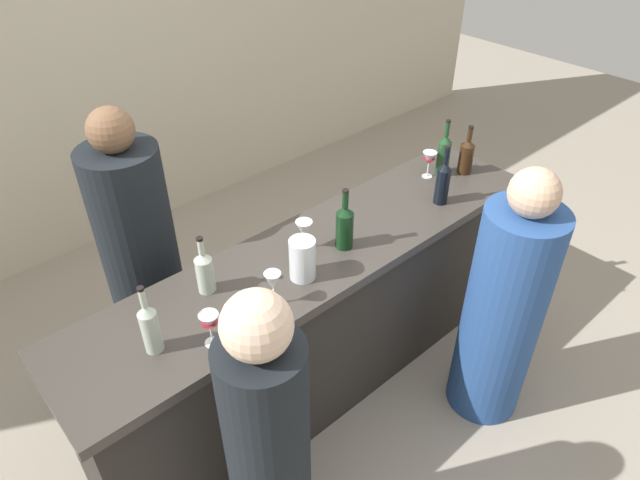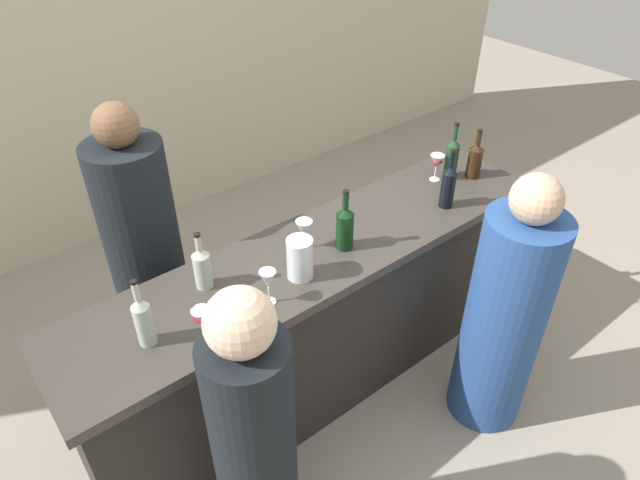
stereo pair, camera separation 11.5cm
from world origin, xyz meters
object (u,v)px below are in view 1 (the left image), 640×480
object	(u,v)px
wine_bottle_rightmost_olive_green	(444,154)
wine_glass_near_center	(273,282)
wine_bottle_second_left_clear_pale	(205,271)
wine_bottle_far_right_amber_brown	(466,155)
wine_bottle_leftmost_clear_pale	(150,327)
wine_glass_far_left	(429,159)
wine_glass_near_right	(304,230)
person_left_guest	(503,311)
person_right_guest	(144,271)
wine_glass_near_left	(210,323)
water_pitcher	(302,259)
wine_bottle_center_dark_green	(345,226)
wine_bottle_second_right_near_black	(443,182)
person_center_guest	(269,457)

from	to	relation	value
wine_bottle_rightmost_olive_green	wine_glass_near_center	bearing A→B (deg)	-170.70
wine_bottle_second_left_clear_pale	wine_bottle_far_right_amber_brown	world-z (taller)	wine_bottle_far_right_amber_brown
wine_bottle_leftmost_clear_pale	wine_bottle_rightmost_olive_green	size ratio (longest dim) A/B	0.95
wine_bottle_second_left_clear_pale	wine_glass_far_left	distance (m)	1.45
wine_glass_near_center	wine_glass_near_right	distance (m)	0.40
person_left_guest	person_right_guest	size ratio (longest dim) A/B	0.89
wine_bottle_second_left_clear_pale	person_right_guest	xyz separation A→B (m)	(-0.05, 0.55, -0.32)
wine_bottle_far_right_amber_brown	wine_bottle_leftmost_clear_pale	bearing A→B (deg)	-178.81
wine_glass_near_left	wine_glass_near_right	xyz separation A→B (m)	(0.65, 0.22, -0.00)
wine_bottle_leftmost_clear_pale	wine_glass_near_left	bearing A→B (deg)	-33.93
water_pitcher	person_left_guest	distance (m)	1.05
wine_bottle_far_right_amber_brown	wine_glass_near_center	xyz separation A→B (m)	(-1.49, -0.15, 0.01)
wine_glass_near_right	water_pitcher	size ratio (longest dim) A/B	0.78
wine_glass_far_left	person_right_guest	bearing A→B (deg)	159.45
wine_bottle_leftmost_clear_pale	wine_bottle_center_dark_green	distance (m)	0.98
wine_bottle_far_right_amber_brown	person_left_guest	size ratio (longest dim) A/B	0.20
wine_bottle_center_dark_green	wine_glass_near_right	xyz separation A→B (m)	(-0.15, 0.11, -0.01)
wine_bottle_rightmost_olive_green	wine_bottle_far_right_amber_brown	size ratio (longest dim) A/B	1.14
wine_bottle_far_right_amber_brown	person_left_guest	xyz separation A→B (m)	(-0.49, -0.66, -0.41)
wine_bottle_far_right_amber_brown	water_pitcher	bearing A→B (deg)	-175.97
wine_bottle_far_right_amber_brown	wine_glass_near_center	world-z (taller)	wine_bottle_far_right_amber_brown
wine_bottle_second_right_near_black	wine_bottle_far_right_amber_brown	distance (m)	0.37
wine_glass_far_left	wine_glass_near_right	bearing A→B (deg)	-177.21
wine_bottle_leftmost_clear_pale	wine_bottle_center_dark_green	bearing A→B (deg)	-0.57
wine_glass_near_right	wine_bottle_second_left_clear_pale	bearing A→B (deg)	173.82
wine_bottle_second_right_near_black	wine_glass_far_left	distance (m)	0.27
wine_glass_near_center	wine_bottle_second_left_clear_pale	bearing A→B (deg)	121.19
wine_bottle_far_right_amber_brown	wine_glass_near_right	size ratio (longest dim) A/B	1.88
wine_glass_near_left	water_pitcher	xyz separation A→B (m)	(0.51, 0.07, -0.01)
wine_glass_near_center	person_center_guest	world-z (taller)	person_center_guest
person_center_guest	person_right_guest	world-z (taller)	person_right_guest
wine_bottle_center_dark_green	wine_bottle_rightmost_olive_green	size ratio (longest dim) A/B	0.95
wine_bottle_leftmost_clear_pale	wine_glass_near_left	xyz separation A→B (m)	(0.18, -0.12, -0.01)
wine_bottle_leftmost_clear_pale	water_pitcher	xyz separation A→B (m)	(0.69, -0.05, -0.02)
wine_bottle_rightmost_olive_green	wine_bottle_far_right_amber_brown	world-z (taller)	wine_bottle_rightmost_olive_green
wine_bottle_center_dark_green	wine_bottle_far_right_amber_brown	size ratio (longest dim) A/B	1.09
person_left_guest	water_pitcher	bearing A→B (deg)	37.43
water_pitcher	wine_bottle_far_right_amber_brown	bearing A→B (deg)	4.03
wine_bottle_second_right_near_black	wine_glass_near_right	xyz separation A→B (m)	(-0.79, 0.17, -0.02)
wine_bottle_leftmost_clear_pale	water_pitcher	world-z (taller)	wine_bottle_leftmost_clear_pale
wine_bottle_center_dark_green	wine_glass_near_center	size ratio (longest dim) A/B	1.87
wine_bottle_leftmost_clear_pale	person_left_guest	world-z (taller)	person_left_guest
wine_bottle_rightmost_olive_green	person_center_guest	distance (m)	1.89
wine_bottle_rightmost_olive_green	person_left_guest	bearing A→B (deg)	-117.67
wine_bottle_second_right_near_black	wine_glass_far_left	size ratio (longest dim) A/B	2.13
wine_bottle_rightmost_olive_green	wine_bottle_center_dark_green	bearing A→B (deg)	-171.66
wine_bottle_leftmost_clear_pale	wine_bottle_rightmost_olive_green	world-z (taller)	wine_bottle_rightmost_olive_green
wine_bottle_leftmost_clear_pale	wine_glass_near_right	world-z (taller)	wine_bottle_leftmost_clear_pale
wine_bottle_far_right_amber_brown	person_center_guest	distance (m)	1.96
wine_bottle_second_right_near_black	wine_bottle_rightmost_olive_green	bearing A→B (deg)	37.33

